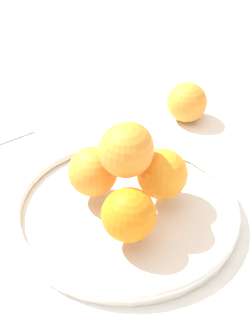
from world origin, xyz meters
TOP-DOWN VIEW (x-y plane):
  - ground_plane at (0.00, 0.00)m, footprint 4.00×4.00m
  - fruit_bowl at (0.00, 0.00)m, footprint 0.32×0.32m
  - orange_pile at (0.00, -0.00)m, footprint 0.16×0.17m
  - stray_orange at (0.21, 0.19)m, footprint 0.07×0.07m

SIDE VIEW (x-z plane):
  - ground_plane at x=0.00m, z-range 0.00..0.00m
  - fruit_bowl at x=0.00m, z-range 0.00..0.03m
  - stray_orange at x=0.21m, z-range 0.00..0.07m
  - orange_pile at x=0.00m, z-range 0.02..0.15m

